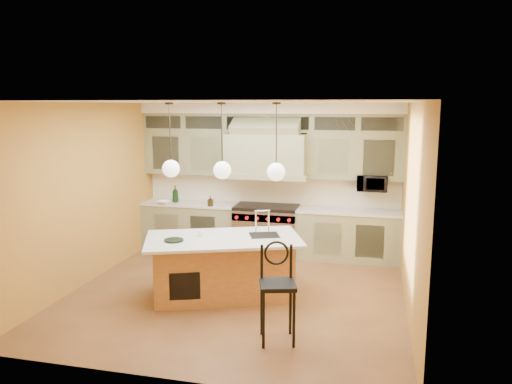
% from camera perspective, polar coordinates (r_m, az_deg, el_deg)
% --- Properties ---
extents(floor, '(5.00, 5.00, 0.00)m').
position_cam_1_polar(floor, '(7.81, -2.21, -11.53)').
color(floor, brown).
rests_on(floor, ground).
extents(ceiling, '(5.00, 5.00, 0.00)m').
position_cam_1_polar(ceiling, '(7.27, -2.36, 10.25)').
color(ceiling, white).
rests_on(ceiling, wall_back).
extents(wall_back, '(5.00, 0.00, 5.00)m').
position_cam_1_polar(wall_back, '(9.80, 1.67, 1.66)').
color(wall_back, '#AF7D30').
rests_on(wall_back, ground).
extents(wall_front, '(5.00, 0.00, 5.00)m').
position_cam_1_polar(wall_front, '(5.11, -9.93, -6.19)').
color(wall_front, '#AF7D30').
rests_on(wall_front, ground).
extents(wall_left, '(0.00, 5.00, 5.00)m').
position_cam_1_polar(wall_left, '(8.43, -18.88, -0.23)').
color(wall_left, '#AF7D30').
rests_on(wall_left, ground).
extents(wall_right, '(0.00, 5.00, 5.00)m').
position_cam_1_polar(wall_right, '(7.16, 17.38, -1.87)').
color(wall_right, '#AF7D30').
rests_on(wall_right, ground).
extents(back_cabinetry, '(5.00, 0.77, 2.90)m').
position_cam_1_polar(back_cabinetry, '(9.55, 1.35, 1.32)').
color(back_cabinetry, gray).
rests_on(back_cabinetry, floor).
extents(range, '(1.20, 0.74, 0.96)m').
position_cam_1_polar(range, '(9.65, 1.21, -4.31)').
color(range, silver).
rests_on(range, floor).
extents(kitchen_island, '(2.55, 1.95, 1.35)m').
position_cam_1_polar(kitchen_island, '(7.60, -3.71, -8.38)').
color(kitchen_island, '#976135').
rests_on(kitchen_island, floor).
extents(counter_stool, '(0.53, 0.53, 1.22)m').
position_cam_1_polar(counter_stool, '(6.15, 2.45, -10.65)').
color(counter_stool, black).
rests_on(counter_stool, floor).
extents(microwave, '(0.54, 0.37, 0.30)m').
position_cam_1_polar(microwave, '(9.36, 13.13, 1.00)').
color(microwave, black).
rests_on(microwave, back_cabinetry).
extents(oil_bottle_a, '(0.14, 0.15, 0.33)m').
position_cam_1_polar(oil_bottle_a, '(10.08, -9.20, -0.23)').
color(oil_bottle_a, black).
rests_on(oil_bottle_a, back_cabinetry).
extents(oil_bottle_b, '(0.09, 0.09, 0.20)m').
position_cam_1_polar(oil_bottle_b, '(9.60, -5.24, -1.04)').
color(oil_bottle_b, black).
rests_on(oil_bottle_b, back_cabinetry).
extents(fruit_bowl, '(0.28, 0.28, 0.06)m').
position_cam_1_polar(fruit_bowl, '(9.96, -10.49, -1.17)').
color(fruit_bowl, white).
rests_on(fruit_bowl, back_cabinetry).
extents(cup, '(0.11, 0.11, 0.09)m').
position_cam_1_polar(cup, '(7.51, -6.37, -4.72)').
color(cup, white).
rests_on(cup, kitchen_island).
extents(pendant_left, '(0.26, 0.26, 1.11)m').
position_cam_1_polar(pendant_left, '(7.55, -9.70, 2.88)').
color(pendant_left, '#2D2319').
rests_on(pendant_left, ceiling).
extents(pendant_center, '(0.26, 0.26, 1.11)m').
position_cam_1_polar(pendant_center, '(7.28, -3.88, 2.74)').
color(pendant_center, '#2D2319').
rests_on(pendant_center, ceiling).
extents(pendant_right, '(0.26, 0.26, 1.11)m').
position_cam_1_polar(pendant_right, '(7.08, 2.32, 2.55)').
color(pendant_right, '#2D2319').
rests_on(pendant_right, ceiling).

